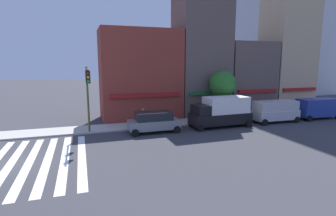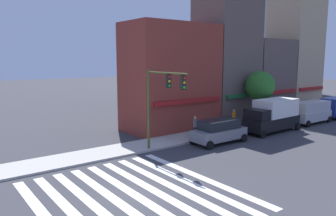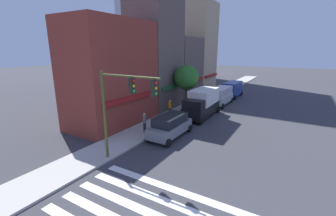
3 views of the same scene
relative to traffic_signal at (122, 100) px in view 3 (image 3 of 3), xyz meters
The scene contains 11 objects.
sidewalk_left 7.20m from the traffic_signal, 151.66° to the left, with size 120.00×3.00×0.15m.
storefront_row 17.79m from the traffic_signal, 22.37° to the left, with size 28.29×5.30×14.90m.
traffic_signal is the anchor object (origin of this frame).
suv_grey 6.61m from the traffic_signal, ahead, with size 4.72×2.12×1.94m.
box_truck_black 13.04m from the traffic_signal, ahead, with size 6.26×2.42×3.04m.
van_silver 19.68m from the traffic_signal, ahead, with size 5.03×2.22×2.34m.
van_blue 25.56m from the traffic_signal, ahead, with size 5.04×2.22×2.34m.
pedestrian_grey_coat 6.62m from the traffic_signal, 23.97° to the left, with size 0.32×0.32×1.77m.
pedestrian_orange_vest 11.77m from the traffic_signal, 15.35° to the left, with size 0.32×0.32×1.77m.
pedestrian_red_jacket 13.11m from the traffic_signal, ahead, with size 0.32×0.32×1.77m.
street_tree 14.68m from the traffic_signal, 10.76° to the left, with size 3.00×3.00×5.43m.
Camera 3 is at (-4.99, -4.47, 7.39)m, focal length 24.00 mm.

